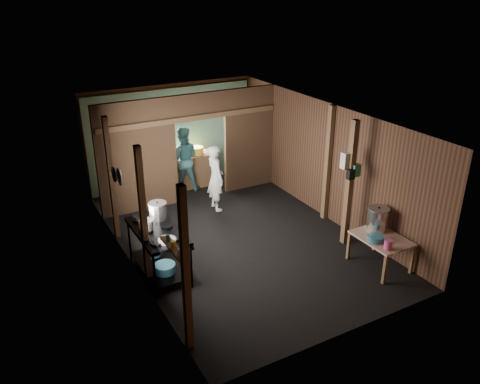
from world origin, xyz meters
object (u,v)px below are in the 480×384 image
stock_pot (378,219)px  stove_pot_large (158,211)px  cook (216,178)px  pink_bucket (388,245)px  gas_range (159,252)px  yellow_tub (197,151)px  prep_table (380,252)px

stock_pot → stove_pot_large: bearing=152.9°
stove_pot_large → cook: cook is taller
pink_bucket → gas_range: bearing=148.8°
stove_pot_large → pink_bucket: stove_pot_large is taller
pink_bucket → yellow_tub: 5.75m
pink_bucket → cook: 4.31m
gas_range → stove_pot_large: size_ratio=4.52×
stock_pot → yellow_tub: stock_pot is taller
prep_table → stock_pot: bearing=64.9°
pink_bucket → stove_pot_large: bearing=143.0°
prep_table → stove_pot_large: stove_pot_large is taller
stove_pot_large → pink_bucket: bearing=-37.0°
stock_pot → prep_table: bearing=-115.1°
gas_range → cook: bearing=42.8°
yellow_tub → pink_bucket: bearing=-78.3°
stove_pot_large → yellow_tub: stove_pot_large is taller
stove_pot_large → prep_table: bearing=-31.4°
prep_table → stock_pot: (0.13, 0.28, 0.52)m
stove_pot_large → cook: size_ratio=0.22×
gas_range → yellow_tub: yellow_tub is taller
prep_table → yellow_tub: (-1.37, 5.27, 0.64)m
pink_bucket → cook: size_ratio=0.11×
stove_pot_large → cook: 2.52m
gas_range → stock_pot: (3.84, -1.48, 0.37)m
stock_pot → cook: cook is taller
stock_pot → yellow_tub: 5.21m
pink_bucket → yellow_tub: (-1.16, 5.63, 0.25)m
gas_range → pink_bucket: size_ratio=8.79×
stove_pot_large → stock_pot: stove_pot_large is taller
stock_pot → cook: size_ratio=0.30×
yellow_tub → stock_pot: bearing=-73.3°
prep_table → stock_pot: size_ratio=2.20×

